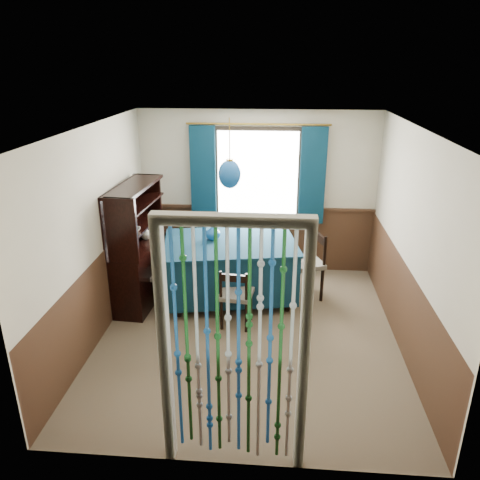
# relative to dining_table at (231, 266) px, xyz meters

# --- Properties ---
(floor) EXTENTS (4.00, 4.00, 0.00)m
(floor) POSITION_rel_dining_table_xyz_m (0.31, -0.92, -0.49)
(floor) COLOR brown
(floor) RESTS_ON ground
(ceiling) EXTENTS (4.00, 4.00, 0.00)m
(ceiling) POSITION_rel_dining_table_xyz_m (0.31, -0.92, 2.01)
(ceiling) COLOR silver
(ceiling) RESTS_ON ground
(wall_back) EXTENTS (3.60, 0.00, 3.60)m
(wall_back) POSITION_rel_dining_table_xyz_m (0.31, 1.08, 0.76)
(wall_back) COLOR beige
(wall_back) RESTS_ON ground
(wall_front) EXTENTS (3.60, 0.00, 3.60)m
(wall_front) POSITION_rel_dining_table_xyz_m (0.31, -2.92, 0.76)
(wall_front) COLOR beige
(wall_front) RESTS_ON ground
(wall_left) EXTENTS (0.00, 4.00, 4.00)m
(wall_left) POSITION_rel_dining_table_xyz_m (-1.49, -0.92, 0.76)
(wall_left) COLOR beige
(wall_left) RESTS_ON ground
(wall_right) EXTENTS (0.00, 4.00, 4.00)m
(wall_right) POSITION_rel_dining_table_xyz_m (2.11, -0.92, 0.76)
(wall_right) COLOR beige
(wall_right) RESTS_ON ground
(wainscot_back) EXTENTS (3.60, 0.00, 3.60)m
(wainscot_back) POSITION_rel_dining_table_xyz_m (0.31, 1.06, 0.01)
(wainscot_back) COLOR #3D2517
(wainscot_back) RESTS_ON ground
(wainscot_front) EXTENTS (3.60, 0.00, 3.60)m
(wainscot_front) POSITION_rel_dining_table_xyz_m (0.31, -2.91, 0.01)
(wainscot_front) COLOR #3D2517
(wainscot_front) RESTS_ON ground
(wainscot_left) EXTENTS (0.00, 4.00, 4.00)m
(wainscot_left) POSITION_rel_dining_table_xyz_m (-1.47, -0.92, 0.01)
(wainscot_left) COLOR #3D2517
(wainscot_left) RESTS_ON ground
(wainscot_right) EXTENTS (0.00, 4.00, 4.00)m
(wainscot_right) POSITION_rel_dining_table_xyz_m (2.10, -0.92, 0.01)
(wainscot_right) COLOR #3D2517
(wainscot_right) RESTS_ON ground
(window) EXTENTS (1.32, 0.12, 1.42)m
(window) POSITION_rel_dining_table_xyz_m (0.31, 1.03, 1.06)
(window) COLOR black
(window) RESTS_ON wall_back
(doorway) EXTENTS (1.16, 0.12, 2.18)m
(doorway) POSITION_rel_dining_table_xyz_m (0.31, -2.86, 0.56)
(doorway) COLOR silver
(doorway) RESTS_ON ground
(dining_table) EXTENTS (1.96, 1.52, 0.86)m
(dining_table) POSITION_rel_dining_table_xyz_m (0.00, 0.00, 0.00)
(dining_table) COLOR #0A2536
(dining_table) RESTS_ON floor
(chair_near) EXTENTS (0.44, 0.43, 0.80)m
(chair_near) POSITION_rel_dining_table_xyz_m (0.14, -0.74, -0.06)
(chair_near) COLOR black
(chair_near) RESTS_ON floor
(chair_far) EXTENTS (0.49, 0.47, 0.90)m
(chair_far) POSITION_rel_dining_table_xyz_m (-0.07, 0.73, -0.01)
(chair_far) COLOR black
(chair_far) RESTS_ON floor
(chair_left) EXTENTS (0.41, 0.42, 0.80)m
(chair_left) POSITION_rel_dining_table_xyz_m (-0.97, -0.22, -0.06)
(chair_left) COLOR black
(chair_left) RESTS_ON floor
(chair_right) EXTENTS (0.59, 0.60, 0.96)m
(chair_right) POSITION_rel_dining_table_xyz_m (1.06, 0.14, 0.02)
(chair_right) COLOR black
(chair_right) RESTS_ON floor
(sideboard) EXTENTS (0.53, 1.29, 1.66)m
(sideboard) POSITION_rel_dining_table_xyz_m (-1.25, -0.14, 0.09)
(sideboard) COLOR black
(sideboard) RESTS_ON floor
(pendant_lamp) EXTENTS (0.30, 0.30, 0.89)m
(pendant_lamp) POSITION_rel_dining_table_xyz_m (0.00, 0.00, 1.30)
(pendant_lamp) COLOR olive
(pendant_lamp) RESTS_ON ceiling
(vase_table) EXTENTS (0.19, 0.19, 0.20)m
(vase_table) POSITION_rel_dining_table_xyz_m (-0.25, 0.07, 0.47)
(vase_table) COLOR navy
(vase_table) RESTS_ON dining_table
(bowl_shelf) EXTENTS (0.24, 0.24, 0.05)m
(bowl_shelf) POSITION_rel_dining_table_xyz_m (-1.19, -0.46, 0.67)
(bowl_shelf) COLOR beige
(bowl_shelf) RESTS_ON sideboard
(vase_sideboard) EXTENTS (0.23, 0.23, 0.18)m
(vase_sideboard) POSITION_rel_dining_table_xyz_m (-1.19, 0.09, 0.43)
(vase_sideboard) COLOR beige
(vase_sideboard) RESTS_ON sideboard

